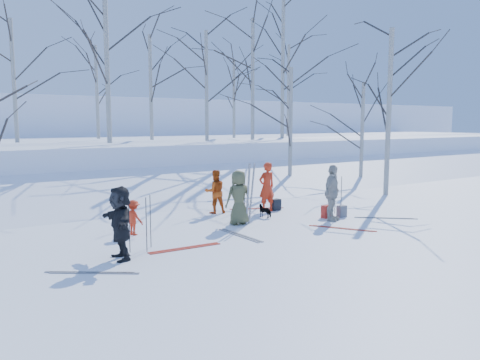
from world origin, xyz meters
TOP-DOWN VIEW (x-y plane):
  - ground at (0.00, 0.00)m, footprint 120.00×120.00m
  - snow_ramp at (0.00, 7.00)m, footprint 70.00×9.49m
  - snow_plateau at (0.00, 17.00)m, footprint 70.00×18.00m
  - far_hill at (0.00, 38.00)m, footprint 90.00×30.00m
  - skier_olive_center at (-0.39, 0.98)m, footprint 0.87×0.62m
  - skier_red_north at (1.58, 2.19)m, footprint 0.65×0.44m
  - skier_redor_behind at (-0.10, 2.92)m, footprint 0.85×0.73m
  - skier_red_seated at (-3.59, 1.43)m, footprint 0.59×0.73m
  - skier_cream_east at (2.40, -0.19)m, footprint 1.14×0.85m
  - skier_grey_west at (-4.67, -0.64)m, footprint 0.63×1.62m
  - dog at (0.91, 1.37)m, footprint 0.42×0.57m
  - upright_ski_left at (-0.18, 0.77)m, footprint 0.10×0.17m
  - upright_ski_right at (-0.02, 0.81)m, footprint 0.15×0.23m
  - ski_pair_a at (4.14, -0.92)m, footprint 2.07×2.10m
  - ski_pair_b at (1.86, -1.21)m, footprint 1.90×2.08m
  - ski_pair_c at (-1.15, -0.26)m, footprint 0.35×1.92m
  - ski_pair_d at (-5.53, -1.29)m, footprint 1.98×2.09m
  - ski_pair_e at (1.59, 2.80)m, footprint 1.53×2.04m
  - ski_pair_f at (-3.04, -0.63)m, footprint 0.36×1.92m
  - ski_pole_a at (3.24, 0.22)m, footprint 0.02×0.02m
  - ski_pole_b at (0.80, 2.79)m, footprint 0.02×0.02m
  - ski_pole_c at (0.59, 2.11)m, footprint 0.02×0.02m
  - ski_pole_d at (3.36, 0.63)m, footprint 0.02×0.02m
  - ski_pole_e at (-4.31, -0.21)m, footprint 0.02×0.02m
  - ski_pole_f at (-3.95, -0.39)m, footprint 0.02×0.02m
  - ski_pole_g at (-3.70, -0.04)m, footprint 0.02×0.02m
  - backpack_red at (2.57, 0.20)m, footprint 0.32×0.22m
  - backpack_grey at (3.11, 0.05)m, footprint 0.30×0.20m
  - backpack_dark at (1.99, 2.20)m, footprint 0.34×0.24m
  - birch_plateau_a at (9.49, 11.37)m, footprint 6.19×6.19m
  - birch_plateau_b at (-4.90, 12.83)m, footprint 4.50×4.50m
  - birch_plateau_c at (-1.45, 10.10)m, footprint 5.75×5.75m
  - birch_plateau_d at (3.45, 9.84)m, footprint 4.40×4.40m
  - birch_plateau_f at (-0.28, 15.76)m, footprint 4.22×4.22m
  - birch_plateau_g at (6.18, 9.73)m, footprint 5.02×5.02m
  - birch_plateau_h at (12.27, 14.26)m, footprint 4.88×4.88m
  - birch_plateau_i at (7.04, 12.93)m, footprint 3.83×3.83m
  - birch_plateau_j at (1.55, 12.41)m, footprint 4.40×4.40m
  - birch_edge_b at (8.18, 2.43)m, footprint 5.54×5.54m
  - birch_edge_c at (9.85, 5.39)m, footprint 4.17×4.17m
  - birch_edge_e at (5.91, 6.21)m, footprint 4.56×4.56m

SIDE VIEW (x-z plane):
  - ground at x=0.00m, z-range 0.00..0.00m
  - ski_pair_a at x=4.14m, z-range 0.00..0.02m
  - ski_pair_b at x=1.86m, z-range 0.00..0.02m
  - ski_pair_c at x=-1.15m, z-range 0.00..0.02m
  - ski_pair_d at x=-5.53m, z-range 0.00..0.02m
  - ski_pair_e at x=1.59m, z-range 0.00..0.02m
  - ski_pair_f at x=-3.04m, z-range 0.00..0.02m
  - snow_ramp at x=0.00m, z-range -1.91..2.21m
  - backpack_grey at x=3.11m, z-range 0.00..0.38m
  - backpack_dark at x=1.99m, z-range 0.00..0.40m
  - backpack_red at x=2.57m, z-range 0.00..0.42m
  - dog at x=0.91m, z-range 0.00..0.44m
  - skier_red_seated at x=-3.59m, z-range 0.00..0.99m
  - ski_pole_a at x=3.24m, z-range 0.00..1.34m
  - ski_pole_b at x=0.80m, z-range 0.00..1.34m
  - ski_pole_c at x=0.59m, z-range 0.00..1.34m
  - ski_pole_d at x=3.36m, z-range 0.00..1.34m
  - ski_pole_e at x=-4.31m, z-range 0.00..1.34m
  - ski_pole_f at x=-3.95m, z-range 0.00..1.34m
  - ski_pole_g at x=-3.70m, z-range 0.00..1.34m
  - skier_redor_behind at x=-0.10m, z-range 0.00..1.51m
  - skier_olive_center at x=-0.39m, z-range 0.00..1.68m
  - skier_grey_west at x=-4.67m, z-range 0.00..1.70m
  - skier_red_north at x=1.58m, z-range 0.00..1.75m
  - skier_cream_east at x=2.40m, z-range 0.00..1.80m
  - upright_ski_left at x=-0.18m, z-range 0.00..1.90m
  - upright_ski_right at x=-0.02m, z-range 0.00..1.90m
  - snow_plateau at x=0.00m, z-range -0.10..2.10m
  - far_hill at x=0.00m, z-range -1.00..5.00m
  - birch_edge_c at x=9.85m, z-range 0.00..5.10m
  - birch_edge_e at x=5.91m, z-range 0.00..5.66m
  - birch_edge_b at x=8.18m, z-range 0.00..7.05m
  - birch_plateau_i at x=7.04m, z-range 2.20..6.82m
  - birch_plateau_f at x=-0.28m, z-range 2.20..7.38m
  - birch_plateau_d at x=3.45m, z-range 2.20..7.63m
  - birch_plateau_j at x=1.55m, z-range 2.20..7.63m
  - birch_plateau_b at x=-4.90m, z-range 2.20..7.77m
  - birch_plateau_h at x=12.27m, z-range 2.20..8.31m
  - birch_plateau_g at x=6.18m, z-range 2.20..8.51m
  - birch_plateau_c at x=-1.45m, z-range 2.20..9.55m
  - birch_plateau_a at x=9.49m, z-range 2.20..10.18m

